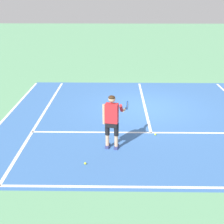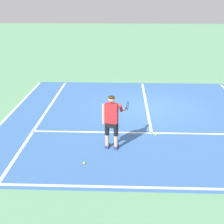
{
  "view_description": "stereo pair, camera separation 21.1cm",
  "coord_description": "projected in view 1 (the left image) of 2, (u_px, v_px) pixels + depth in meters",
  "views": [
    {
      "loc": [
        -1.18,
        -12.83,
        4.52
      ],
      "look_at": [
        -1.33,
        -3.41,
        1.05
      ],
      "focal_mm": 51.9,
      "sensor_mm": 36.0,
      "label": 1
    },
    {
      "loc": [
        -0.97,
        -12.83,
        4.52
      ],
      "look_at": [
        -1.33,
        -3.41,
        1.05
      ],
      "focal_mm": 51.9,
      "sensor_mm": 36.0,
      "label": 2
    }
  ],
  "objects": [
    {
      "name": "court_inner_surface",
      "position": [
        147.0,
        117.0,
        12.58
      ],
      "size": [
        10.98,
        10.14,
        0.0
      ],
      "primitive_type": "cube",
      "color": "#3866A8",
      "rests_on": "ground"
    },
    {
      "name": "line_service",
      "position": [
        151.0,
        133.0,
        11.14
      ],
      "size": [
        8.23,
        0.1,
        0.01
      ],
      "primitive_type": "cube",
      "color": "white",
      "rests_on": "ground"
    },
    {
      "name": "tennis_ball_near_feet",
      "position": [
        155.0,
        134.0,
        10.93
      ],
      "size": [
        0.07,
        0.07,
        0.07
      ],
      "primitive_type": "sphere",
      "color": "#CCE02D",
      "rests_on": "ground"
    },
    {
      "name": "ground_plane",
      "position": [
        145.0,
        108.0,
        13.58
      ],
      "size": [
        80.0,
        80.0,
        0.0
      ],
      "primitive_type": "plane",
      "color": "#609E70"
    },
    {
      "name": "line_singles_left",
      "position": [
        42.0,
        116.0,
        12.64
      ],
      "size": [
        0.1,
        9.74,
        0.01
      ],
      "primitive_type": "cube",
      "color": "white",
      "rests_on": "ground"
    },
    {
      "name": "line_centre_service",
      "position": [
        144.0,
        103.0,
        14.14
      ],
      "size": [
        0.1,
        6.4,
        0.01
      ],
      "primitive_type": "cube",
      "color": "white",
      "rests_on": "ground"
    },
    {
      "name": "tennis_ball_by_baseline",
      "position": [
        85.0,
        163.0,
        9.06
      ],
      "size": [
        0.07,
        0.07,
        0.07
      ],
      "primitive_type": "sphere",
      "color": "#CCE02D",
      "rests_on": "ground"
    },
    {
      "name": "tennis_player",
      "position": [
        112.0,
        118.0,
        9.71
      ],
      "size": [
        0.8,
        1.07,
        1.71
      ],
      "color": "navy",
      "rests_on": "ground"
    },
    {
      "name": "line_baseline",
      "position": [
        164.0,
        187.0,
        8.0
      ],
      "size": [
        10.98,
        0.1,
        0.01
      ],
      "primitive_type": "cube",
      "color": "white",
      "rests_on": "ground"
    },
    {
      "name": "line_doubles_left",
      "position": [
        7.0,
        116.0,
        12.66
      ],
      "size": [
        0.1,
        9.74,
        0.01
      ],
      "primitive_type": "cube",
      "color": "white",
      "rests_on": "ground"
    }
  ]
}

